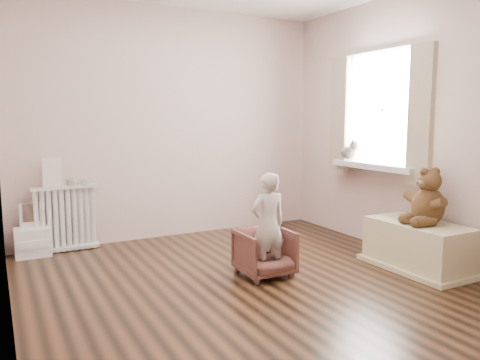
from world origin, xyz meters
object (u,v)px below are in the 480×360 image
child (268,224)px  toy_bench (418,247)px  toy_vanity (32,229)px  radiator (65,214)px  teddy_bear (429,197)px  armchair (265,252)px  plush_cat (349,151)px

child → toy_bench: size_ratio=0.98×
toy_vanity → toy_bench: toy_vanity is taller
toy_vanity → radiator: bearing=5.3°
radiator → teddy_bear: size_ratio=1.36×
toy_bench → child: bearing=161.7°
radiator → teddy_bear: bearing=-38.2°
radiator → child: bearing=-49.5°
toy_bench → teddy_bear: bearing=-75.8°
radiator → armchair: (1.42, -1.61, -0.18)m
toy_bench → armchair: bearing=159.8°
armchair → toy_bench: size_ratio=0.50×
child → plush_cat: bearing=-153.7°
armchair → child: child is taller
armchair → plush_cat: plush_cat is taller
child → teddy_bear: (1.35, -0.52, 0.20)m
toy_vanity → teddy_bear: size_ratio=1.05×
child → toy_bench: child is taller
radiator → armchair: radiator is taller
armchair → teddy_bear: (1.35, -0.57, 0.46)m
child → toy_bench: (1.33, -0.44, -0.27)m
armchair → teddy_bear: teddy_bear is taller
child → teddy_bear: 1.46m
child → plush_cat: 1.71m
toy_vanity → toy_bench: 3.70m
teddy_bear → armchair: bearing=163.6°
toy_bench → teddy_bear: (0.02, -0.08, 0.47)m
radiator → plush_cat: 3.11m
teddy_bear → plush_cat: 1.25m
toy_bench → plush_cat: bearing=82.9°
radiator → teddy_bear: (2.77, -2.18, 0.28)m
toy_bench → radiator: bearing=142.6°
toy_bench → plush_cat: plush_cat is taller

